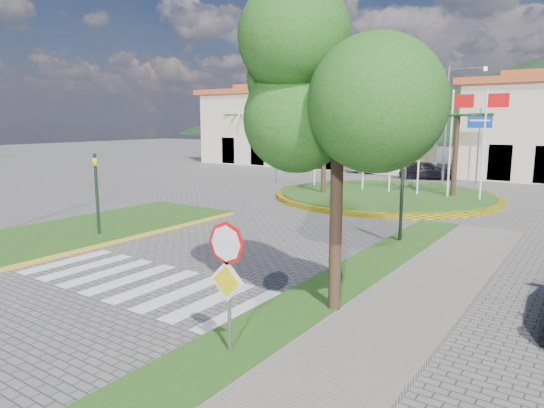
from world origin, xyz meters
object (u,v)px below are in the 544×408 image
Objects in this scene: roundabout_island at (386,195)px; stop_sign at (227,268)px; white_van at (356,166)px; deciduous_tree at (339,83)px; car_dark_a at (427,170)px.

stop_sign is at bearing -76.27° from roundabout_island.
white_van is at bearing 121.74° from roundabout_island.
deciduous_tree is at bearing 78.82° from stop_sign.
stop_sign reaches higher than car_dark_a.
stop_sign is 0.66× the size of white_van.
roundabout_island is 4.79× the size of stop_sign.
stop_sign is 0.65× the size of car_dark_a.
roundabout_island is at bearing -131.36° from white_van.
stop_sign is 0.39× the size of deciduous_tree.
roundabout_island is 10.43m from car_dark_a.
roundabout_island is 14.11m from white_van.
roundabout_island reaches higher than car_dark_a.
white_van is 6.75m from car_dark_a.
car_dark_a is (6.56, -1.61, 0.13)m from white_van.
white_van is (-12.31, 32.03, -1.23)m from stop_sign.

